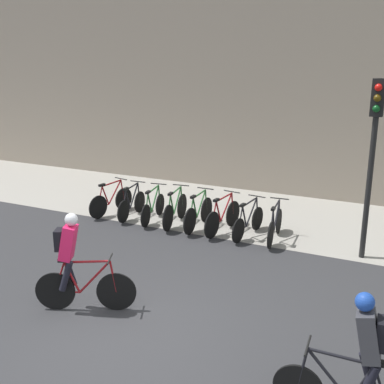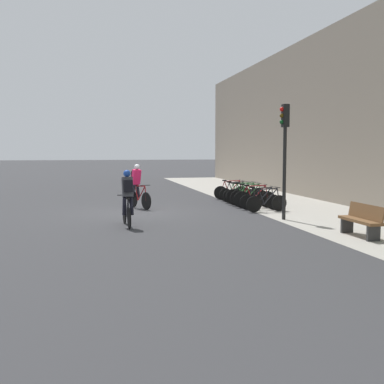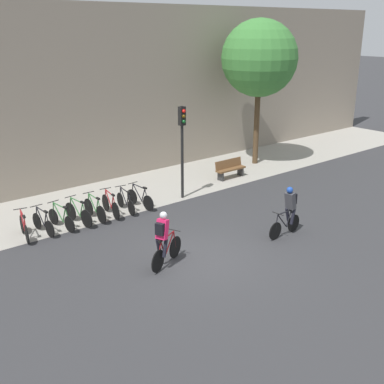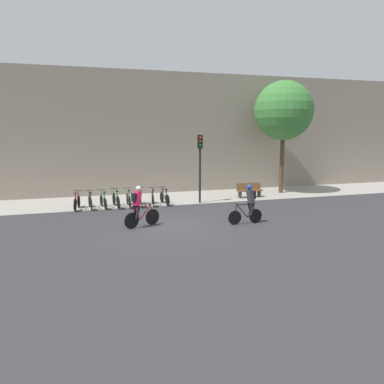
{
  "view_description": "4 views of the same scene",
  "coord_description": "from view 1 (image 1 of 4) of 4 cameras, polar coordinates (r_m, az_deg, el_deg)",
  "views": [
    {
      "loc": [
        3.84,
        -5.75,
        4.32
      ],
      "look_at": [
        -0.25,
        2.88,
        1.61
      ],
      "focal_mm": 45.0,
      "sensor_mm": 36.0,
      "label": 1
    },
    {
      "loc": [
        18.19,
        -1.62,
        2.35
      ],
      "look_at": [
        1.57,
        1.93,
        0.87
      ],
      "focal_mm": 45.0,
      "sensor_mm": 36.0,
      "label": 2
    },
    {
      "loc": [
        -8.84,
        -10.43,
        6.94
      ],
      "look_at": [
        1.11,
        1.81,
        1.47
      ],
      "focal_mm": 45.0,
      "sensor_mm": 36.0,
      "label": 3
    },
    {
      "loc": [
        -3.71,
        -15.29,
        4.05
      ],
      "look_at": [
        1.24,
        0.62,
        1.36
      ],
      "focal_mm": 35.0,
      "sensor_mm": 36.0,
      "label": 4
    }
  ],
  "objects": [
    {
      "name": "parked_bike_3",
      "position": [
        12.69,
        -2.0,
        -2.11
      ],
      "size": [
        0.46,
        1.73,
        0.98
      ],
      "color": "black",
      "rests_on": "ground"
    },
    {
      "name": "parked_bike_6",
      "position": [
        11.95,
        6.68,
        -3.5
      ],
      "size": [
        0.46,
        1.65,
        0.94
      ],
      "color": "black",
      "rests_on": "ground"
    },
    {
      "name": "parked_bike_5",
      "position": [
        12.16,
        3.67,
        -2.96
      ],
      "size": [
        0.46,
        1.72,
        0.97
      ],
      "color": "black",
      "rests_on": "ground"
    },
    {
      "name": "parked_bike_7",
      "position": [
        11.76,
        9.81,
        -3.9
      ],
      "size": [
        0.46,
        1.68,
        0.95
      ],
      "color": "black",
      "rests_on": "ground"
    },
    {
      "name": "traffic_light_pole",
      "position": [
        10.7,
        20.74,
        6.0
      ],
      "size": [
        0.26,
        0.3,
        3.88
      ],
      "color": "black",
      "rests_on": "ground"
    },
    {
      "name": "parked_bike_4",
      "position": [
        12.41,
        0.77,
        -2.53
      ],
      "size": [
        0.46,
        1.7,
        0.97
      ],
      "color": "black",
      "rests_on": "ground"
    },
    {
      "name": "cyclist_grey",
      "position": [
        6.24,
        19.41,
        -17.87
      ],
      "size": [
        1.67,
        0.46,
        1.76
      ],
      "color": "black",
      "rests_on": "ground"
    },
    {
      "name": "cyclist_pink",
      "position": [
        8.56,
        -13.85,
        -7.83
      ],
      "size": [
        1.63,
        0.78,
        1.79
      ],
      "color": "black",
      "rests_on": "ground"
    },
    {
      "name": "parked_bike_1",
      "position": [
        13.34,
        -7.17,
        -1.44
      ],
      "size": [
        0.46,
        1.56,
        0.94
      ],
      "color": "black",
      "rests_on": "ground"
    },
    {
      "name": "building_facade",
      "position": [
        15.53,
        11.38,
        14.24
      ],
      "size": [
        44.0,
        0.6,
        7.92
      ],
      "primitive_type": "cube",
      "color": "gray",
      "rests_on": "ground"
    },
    {
      "name": "parked_bike_0",
      "position": [
        13.7,
        -9.57,
        -1.01
      ],
      "size": [
        0.49,
        1.61,
        0.96
      ],
      "color": "black",
      "rests_on": "ground"
    },
    {
      "name": "kerb_strip",
      "position": [
        13.77,
        7.86,
        -2.56
      ],
      "size": [
        44.0,
        4.5,
        0.01
      ],
      "primitive_type": "cube",
      "color": "#A39E93",
      "rests_on": "ground"
    },
    {
      "name": "parked_bike_2",
      "position": [
        13.0,
        -4.65,
        -1.82
      ],
      "size": [
        0.46,
        1.64,
        0.94
      ],
      "color": "black",
      "rests_on": "ground"
    },
    {
      "name": "ground",
      "position": [
        8.15,
        -7.41,
        -16.28
      ],
      "size": [
        200.0,
        200.0,
        0.0
      ],
      "primitive_type": "plane",
      "color": "#333335"
    }
  ]
}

